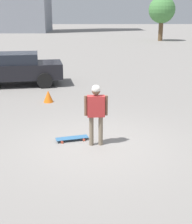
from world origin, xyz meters
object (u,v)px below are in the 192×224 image
Objects in this scene: car_parked_near at (15,68)px; skateboard at (72,138)px; traffic_cone at (48,96)px; person at (96,108)px.

skateboard is at bearing 104.47° from car_parked_near.
traffic_cone is at bearing -89.28° from skateboard.
skateboard is at bearing 151.89° from person.
skateboard is (0.30, 0.63, -0.92)m from person.
car_parked_near is 10.36× the size of traffic_cone.
person reaches higher than traffic_cone.
person is 4.56m from traffic_cone.
skateboard is at bearing -163.48° from traffic_cone.
traffic_cone is at bearing 110.17° from person.
car_parked_near is 3.71m from traffic_cone.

